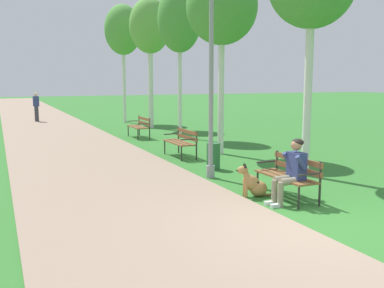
% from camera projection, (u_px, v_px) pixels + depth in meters
% --- Properties ---
extents(ground_plane, '(120.00, 120.00, 0.00)m').
position_uv_depth(ground_plane, '(320.00, 228.00, 6.96)').
color(ground_plane, '#33752D').
extents(paved_path, '(4.20, 60.00, 0.04)m').
position_uv_depth(paved_path, '(37.00, 117.00, 27.67)').
color(paved_path, gray).
rests_on(paved_path, ground).
extents(park_bench_near, '(0.55, 1.50, 0.85)m').
position_uv_depth(park_bench_near, '(290.00, 173.00, 8.62)').
color(park_bench_near, brown).
rests_on(park_bench_near, ground).
extents(park_bench_mid, '(0.55, 1.50, 0.85)m').
position_uv_depth(park_bench_mid, '(182.00, 140.00, 13.31)').
color(park_bench_mid, brown).
rests_on(park_bench_mid, ground).
extents(park_bench_far, '(0.55, 1.50, 0.85)m').
position_uv_depth(park_bench_far, '(140.00, 125.00, 17.70)').
color(park_bench_far, brown).
rests_on(park_bench_far, ground).
extents(person_seated_on_near_bench, '(0.74, 0.49, 1.25)m').
position_uv_depth(person_seated_on_near_bench, '(292.00, 169.00, 8.21)').
color(person_seated_on_near_bench, gray).
rests_on(person_seated_on_near_bench, ground).
extents(dog_shepherd, '(0.82, 0.37, 0.71)m').
position_uv_depth(dog_shepherd, '(254.00, 184.00, 8.78)').
color(dog_shepherd, '#B27F47').
rests_on(dog_shepherd, ground).
extents(lamp_post_near, '(0.24, 0.24, 4.48)m').
position_uv_depth(lamp_post_near, '(211.00, 81.00, 10.18)').
color(lamp_post_near, gray).
rests_on(lamp_post_near, ground).
extents(birch_tree_third, '(2.19, 2.19, 5.72)m').
position_uv_depth(birch_tree_third, '(222.00, 8.00, 13.27)').
color(birch_tree_third, silver).
rests_on(birch_tree_third, ground).
extents(birch_tree_fourth, '(1.76, 1.80, 6.08)m').
position_uv_depth(birch_tree_fourth, '(180.00, 19.00, 17.25)').
color(birch_tree_fourth, silver).
rests_on(birch_tree_fourth, ground).
extents(birch_tree_fifth, '(2.00, 1.76, 6.21)m').
position_uv_depth(birch_tree_fifth, '(150.00, 27.00, 20.75)').
color(birch_tree_fifth, silver).
rests_on(birch_tree_fifth, ground).
extents(birch_tree_sixth, '(1.99, 1.96, 6.37)m').
position_uv_depth(birch_tree_sixth, '(123.00, 30.00, 23.44)').
color(birch_tree_sixth, silver).
rests_on(birch_tree_sixth, ground).
extents(litter_bin, '(0.36, 0.36, 0.70)m').
position_uv_depth(litter_bin, '(213.00, 156.00, 11.47)').
color(litter_bin, '#2D6638').
rests_on(litter_bin, ground).
extents(pedestrian_distant, '(0.32, 0.22, 1.65)m').
position_uv_depth(pedestrian_distant, '(36.00, 107.00, 24.24)').
color(pedestrian_distant, '#383842').
rests_on(pedestrian_distant, ground).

